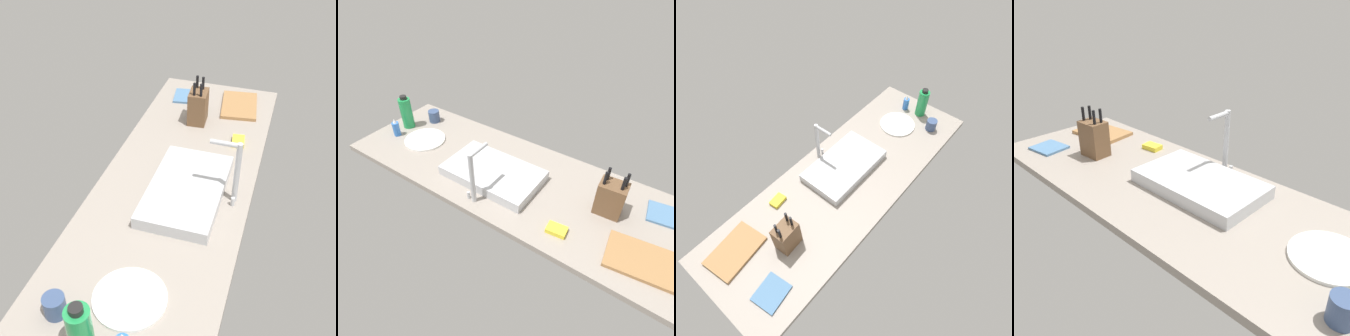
% 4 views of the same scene
% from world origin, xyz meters
% --- Properties ---
extents(countertop_slab, '(1.97, 0.67, 0.04)m').
position_xyz_m(countertop_slab, '(0.00, 0.00, 0.02)').
color(countertop_slab, gray).
rests_on(countertop_slab, ground).
extents(sink_basin, '(0.52, 0.30, 0.06)m').
position_xyz_m(sink_basin, '(0.06, 0.07, 0.06)').
color(sink_basin, '#B7BABF').
rests_on(sink_basin, countertop_slab).
extents(faucet, '(0.06, 0.13, 0.29)m').
position_xyz_m(faucet, '(0.04, 0.25, 0.20)').
color(faucet, '#B7BABF').
rests_on(faucet, countertop_slab).
extents(knife_block, '(0.13, 0.10, 0.24)m').
position_xyz_m(knife_block, '(-0.54, -0.04, 0.13)').
color(knife_block, brown).
rests_on(knife_block, countertop_slab).
extents(cutting_board, '(0.32, 0.23, 0.02)m').
position_xyz_m(cutting_board, '(-0.75, 0.15, 0.04)').
color(cutting_board, '#9E7042').
rests_on(cutting_board, countertop_slab).
extents(soap_bottle, '(0.04, 0.04, 0.12)m').
position_xyz_m(soap_bottle, '(0.83, 0.08, 0.09)').
color(soap_bottle, blue).
rests_on(soap_bottle, countertop_slab).
extents(water_bottle, '(0.08, 0.08, 0.22)m').
position_xyz_m(water_bottle, '(0.85, -0.04, 0.14)').
color(water_bottle, '#1E8E47').
rests_on(water_bottle, countertop_slab).
extents(dinner_plate, '(0.25, 0.25, 0.01)m').
position_xyz_m(dinner_plate, '(0.63, 0.03, 0.04)').
color(dinner_plate, white).
rests_on(dinner_plate, countertop_slab).
extents(dish_towel, '(0.18, 0.16, 0.01)m').
position_xyz_m(dish_towel, '(-0.77, -0.17, 0.04)').
color(dish_towel, teal).
rests_on(dish_towel, countertop_slab).
extents(coffee_mug, '(0.07, 0.07, 0.08)m').
position_xyz_m(coffee_mug, '(0.75, -0.18, 0.07)').
color(coffee_mug, '#384C75').
rests_on(coffee_mug, countertop_slab).
extents(dish_sponge, '(0.10, 0.07, 0.02)m').
position_xyz_m(dish_sponge, '(-0.39, 0.21, 0.05)').
color(dish_sponge, yellow).
rests_on(dish_sponge, countertop_slab).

